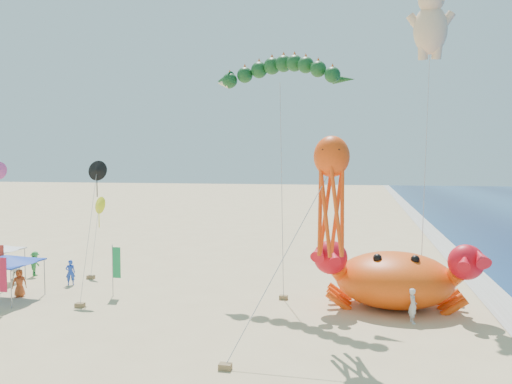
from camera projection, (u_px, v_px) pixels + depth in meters
ground at (284, 314)px, 26.98m from camera, size 320.00×320.00×0.00m
crab_inflatable at (394, 278)px, 28.10m from camera, size 8.94×5.56×3.92m
dragon_kite at (278, 76)px, 31.84m from camera, size 9.47×5.09×14.80m
cherub_kite at (431, 21)px, 30.35m from camera, size 2.03×1.88×18.96m
octopus_kite at (331, 187)px, 22.75m from camera, size 4.91×5.26×9.43m
canopy_blue at (6, 259)px, 29.76m from camera, size 3.57×3.57×2.71m
feather_flags at (28, 271)px, 28.58m from camera, size 8.11×6.19×3.20m
beachgoers at (33, 283)px, 30.43m from camera, size 26.92×12.29×1.89m
small_kites at (62, 193)px, 34.03m from camera, size 9.45×8.44×8.39m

